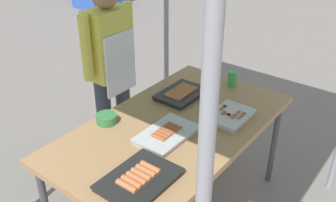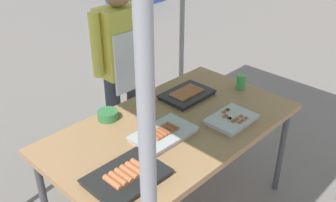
# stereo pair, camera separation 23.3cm
# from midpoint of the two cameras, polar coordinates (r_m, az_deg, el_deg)

# --- Properties ---
(stall_table) EXTENTS (1.60, 0.90, 0.75)m
(stall_table) POSITION_cam_midpoint_polar(r_m,az_deg,el_deg) (2.41, -1.83, -4.65)
(stall_table) COLOR #9E724C
(stall_table) RESTS_ON ground
(tray_grilled_sausages) EXTENTS (0.38, 0.24, 0.05)m
(tray_grilled_sausages) POSITION_cam_midpoint_polar(r_m,az_deg,el_deg) (2.26, -3.17, -5.03)
(tray_grilled_sausages) COLOR #ADADB2
(tray_grilled_sausages) RESTS_ON stall_table
(tray_meat_skewers) EXTENTS (0.31, 0.22, 0.04)m
(tray_meat_skewers) POSITION_cam_midpoint_polar(r_m,az_deg,el_deg) (2.45, 6.60, -2.25)
(tray_meat_skewers) COLOR #ADADB2
(tray_meat_skewers) RESTS_ON stall_table
(tray_pork_links) EXTENTS (0.36, 0.25, 0.05)m
(tray_pork_links) POSITION_cam_midpoint_polar(r_m,az_deg,el_deg) (2.69, -0.47, 1.07)
(tray_pork_links) COLOR black
(tray_pork_links) RESTS_ON stall_table
(tray_spring_rolls) EXTENTS (0.39, 0.29, 0.05)m
(tray_spring_rolls) POSITION_cam_midpoint_polar(r_m,az_deg,el_deg) (1.95, -7.82, -11.62)
(tray_spring_rolls) COLOR black
(tray_spring_rolls) RESTS_ON stall_table
(condiment_bowl) EXTENTS (0.13, 0.13, 0.06)m
(condiment_bowl) POSITION_cam_midpoint_polar(r_m,az_deg,el_deg) (2.43, -11.89, -2.68)
(condiment_bowl) COLOR #33723F
(condiment_bowl) RESTS_ON stall_table
(drink_cup_near_edge) EXTENTS (0.07, 0.07, 0.11)m
(drink_cup_near_edge) POSITION_cam_midpoint_polar(r_m,az_deg,el_deg) (2.85, 7.29, 3.29)
(drink_cup_near_edge) COLOR #3F994C
(drink_cup_near_edge) RESTS_ON stall_table
(vendor_woman) EXTENTS (0.52, 0.22, 1.49)m
(vendor_woman) POSITION_cam_midpoint_polar(r_m,az_deg,el_deg) (2.99, -10.80, 5.75)
(vendor_woman) COLOR #333842
(vendor_woman) RESTS_ON ground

